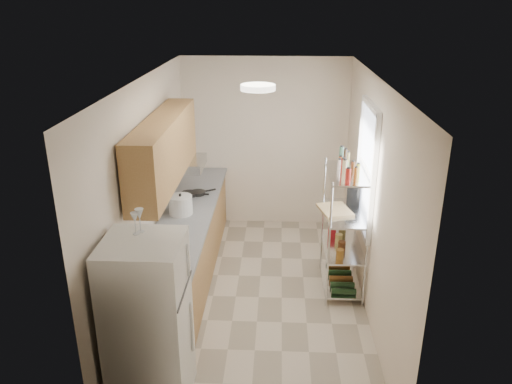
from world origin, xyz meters
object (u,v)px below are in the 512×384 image
(rice_cooker, at_px, (181,205))
(frying_pan_large, at_px, (189,194))
(cutting_board, at_px, (335,210))
(espresso_machine, at_px, (354,192))
(refrigerator, at_px, (149,324))

(rice_cooker, bearing_deg, frying_pan_large, 90.61)
(frying_pan_large, relative_size, cutting_board, 0.53)
(frying_pan_large, bearing_deg, rice_cooker, -86.39)
(espresso_machine, bearing_deg, cutting_board, -117.28)
(refrigerator, xyz_separation_m, frying_pan_large, (-0.11, 2.68, 0.13))
(rice_cooker, height_order, espresso_machine, espresso_machine)
(cutting_board, bearing_deg, espresso_machine, 48.90)
(rice_cooker, relative_size, frying_pan_large, 1.26)
(refrigerator, bearing_deg, cutting_board, 48.43)
(rice_cooker, bearing_deg, espresso_machine, 5.81)
(cutting_board, relative_size, espresso_machine, 1.58)
(rice_cooker, xyz_separation_m, cutting_board, (1.87, -0.08, 0.01))
(cutting_board, bearing_deg, frying_pan_large, 159.56)
(espresso_machine, bearing_deg, rice_cooker, -160.36)
(rice_cooker, distance_m, cutting_board, 1.87)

